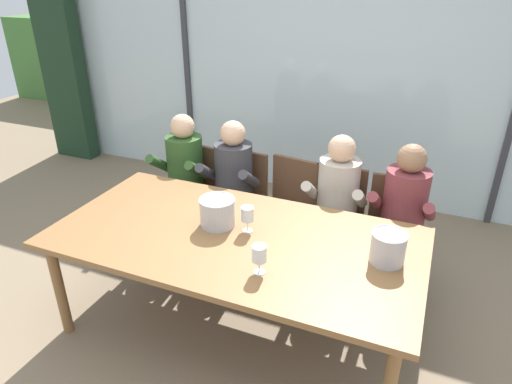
# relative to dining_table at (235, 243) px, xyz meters

# --- Properties ---
(ground) EXTENTS (14.00, 14.00, 0.00)m
(ground) POSITION_rel_dining_table_xyz_m (0.00, 1.00, -0.70)
(ground) COLOR #847056
(window_glass_panel) EXTENTS (7.56, 0.03, 2.60)m
(window_glass_panel) POSITION_rel_dining_table_xyz_m (0.00, 2.37, 0.60)
(window_glass_panel) COLOR silver
(window_glass_panel) RESTS_ON ground
(window_mullion_left) EXTENTS (0.06, 0.06, 2.60)m
(window_mullion_left) POSITION_rel_dining_table_xyz_m (-1.70, 2.35, 0.60)
(window_mullion_left) COLOR #38383D
(window_mullion_left) RESTS_ON ground
(hillside_vineyard) EXTENTS (13.56, 2.40, 1.51)m
(hillside_vineyard) POSITION_rel_dining_table_xyz_m (0.00, 5.37, 0.06)
(hillside_vineyard) COLOR #477A38
(hillside_vineyard) RESTS_ON ground
(curtain_heavy_drape) EXTENTS (0.56, 0.20, 2.60)m
(curtain_heavy_drape) POSITION_rel_dining_table_xyz_m (-3.43, 2.19, 0.60)
(curtain_heavy_drape) COLOR #1E3823
(curtain_heavy_drape) RESTS_ON ground
(dining_table) EXTENTS (2.36, 1.19, 0.76)m
(dining_table) POSITION_rel_dining_table_xyz_m (0.00, 0.00, 0.00)
(dining_table) COLOR olive
(dining_table) RESTS_ON ground
(chair_near_curtain) EXTENTS (0.49, 0.49, 0.88)m
(chair_near_curtain) POSITION_rel_dining_table_xyz_m (-0.89, 0.99, -0.19)
(chair_near_curtain) COLOR brown
(chair_near_curtain) RESTS_ON ground
(chair_left_of_center) EXTENTS (0.48, 0.48, 0.88)m
(chair_left_of_center) POSITION_rel_dining_table_xyz_m (-0.44, 1.02, -0.19)
(chair_left_of_center) COLOR brown
(chair_left_of_center) RESTS_ON ground
(chair_center) EXTENTS (0.50, 0.50, 0.88)m
(chair_center) POSITION_rel_dining_table_xyz_m (0.02, 1.02, -0.19)
(chair_center) COLOR brown
(chair_center) RESTS_ON ground
(chair_right_of_center) EXTENTS (0.46, 0.46, 0.88)m
(chair_right_of_center) POSITION_rel_dining_table_xyz_m (0.44, 0.99, -0.19)
(chair_right_of_center) COLOR brown
(chair_right_of_center) RESTS_ON ground
(chair_near_window_right) EXTENTS (0.47, 0.47, 0.88)m
(chair_near_window_right) POSITION_rel_dining_table_xyz_m (0.90, 0.99, -0.19)
(chair_near_window_right) COLOR brown
(chair_near_window_right) RESTS_ON ground
(person_olive_shirt) EXTENTS (0.46, 0.61, 1.20)m
(person_olive_shirt) POSITION_rel_dining_table_xyz_m (-0.93, 0.87, -0.02)
(person_olive_shirt) COLOR #2D5123
(person_olive_shirt) RESTS_ON ground
(person_charcoal_jacket) EXTENTS (0.47, 0.62, 1.20)m
(person_charcoal_jacket) POSITION_rel_dining_table_xyz_m (-0.45, 0.87, -0.02)
(person_charcoal_jacket) COLOR #38383D
(person_charcoal_jacket) RESTS_ON ground
(person_beige_jumper) EXTENTS (0.46, 0.61, 1.20)m
(person_beige_jumper) POSITION_rel_dining_table_xyz_m (0.45, 0.87, -0.02)
(person_beige_jumper) COLOR #B7AD9E
(person_beige_jumper) RESTS_ON ground
(person_maroon_top) EXTENTS (0.48, 0.63, 1.20)m
(person_maroon_top) POSITION_rel_dining_table_xyz_m (0.94, 0.87, -0.02)
(person_maroon_top) COLOR brown
(person_maroon_top) RESTS_ON ground
(ice_bucket_primary) EXTENTS (0.21, 0.21, 0.19)m
(ice_bucket_primary) POSITION_rel_dining_table_xyz_m (0.94, 0.08, 0.16)
(ice_bucket_primary) COLOR #B7B7BC
(ice_bucket_primary) RESTS_ON dining_table
(ice_bucket_secondary) EXTENTS (0.24, 0.24, 0.19)m
(ice_bucket_secondary) POSITION_rel_dining_table_xyz_m (-0.16, 0.08, 0.16)
(ice_bucket_secondary) COLOR #B7B7BC
(ice_bucket_secondary) RESTS_ON dining_table
(wine_glass_by_left_taster) EXTENTS (0.08, 0.08, 0.17)m
(wine_glass_by_left_taster) POSITION_rel_dining_table_xyz_m (0.05, 0.08, 0.18)
(wine_glass_by_left_taster) COLOR silver
(wine_glass_by_left_taster) RESTS_ON dining_table
(wine_glass_near_bucket) EXTENTS (0.08, 0.08, 0.17)m
(wine_glass_near_bucket) POSITION_rel_dining_table_xyz_m (0.29, -0.30, 0.18)
(wine_glass_near_bucket) COLOR silver
(wine_glass_near_bucket) RESTS_ON dining_table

